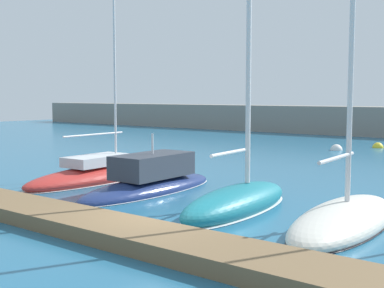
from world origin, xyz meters
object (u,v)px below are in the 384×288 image
motorboat_navy_second (150,183)px  sailboat_teal_third (237,199)px  sailboat_ivory_fourth (345,219)px  mooring_buoy_white (336,150)px  sailboat_red_nearest (110,172)px  mooring_buoy_yellow (378,148)px

motorboat_navy_second → sailboat_teal_third: sailboat_teal_third is taller
sailboat_ivory_fourth → mooring_buoy_white: (-8.68, 20.17, -0.22)m
sailboat_teal_third → mooring_buoy_white: bearing=8.4°
mooring_buoy_white → motorboat_navy_second: bearing=-88.6°
sailboat_red_nearest → mooring_buoy_white: bearing=-12.6°
sailboat_teal_third → sailboat_ivory_fourth: (3.61, 0.22, -0.18)m
sailboat_ivory_fourth → mooring_buoy_yellow: bearing=12.0°
motorboat_navy_second → sailboat_teal_third: bearing=-100.8°
sailboat_red_nearest → mooring_buoy_white: sailboat_red_nearest is taller
motorboat_navy_second → mooring_buoy_yellow: (1.25, 23.17, -0.34)m
sailboat_red_nearest → sailboat_teal_third: bearing=-106.0°
sailboat_teal_third → motorboat_navy_second: bearing=75.5°
sailboat_red_nearest → mooring_buoy_yellow: 22.47m
sailboat_red_nearest → sailboat_ivory_fourth: sailboat_red_nearest is taller
sailboat_red_nearest → sailboat_teal_third: sailboat_red_nearest is taller
mooring_buoy_white → mooring_buoy_yellow: size_ratio=1.05×
motorboat_navy_second → mooring_buoy_yellow: size_ratio=9.47×
mooring_buoy_yellow → mooring_buoy_white: bearing=-116.2°
sailboat_teal_third → mooring_buoy_yellow: size_ratio=16.63×
sailboat_ivory_fourth → mooring_buoy_yellow: (-6.96, 23.67, -0.22)m
motorboat_navy_second → sailboat_ivory_fourth: size_ratio=0.65×
motorboat_navy_second → mooring_buoy_white: bearing=-0.4°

